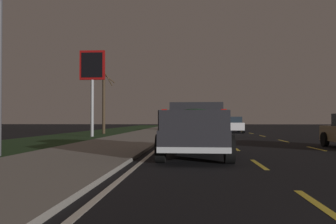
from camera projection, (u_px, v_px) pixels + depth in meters
ground at (239, 136)px, 29.36m from camera, size 144.00×144.00×0.00m
sidewalk_shoulder at (145, 135)px, 29.85m from camera, size 108.00×4.00×0.12m
grass_verge at (83, 135)px, 30.18m from camera, size 108.00×6.00×0.01m
lane_markings at (200, 134)px, 32.56m from camera, size 108.44×7.04×0.01m
pickup_truck at (196, 128)px, 12.76m from camera, size 5.48×2.40×1.87m
sedan_green at (196, 124)px, 41.09m from camera, size 4.44×2.08×1.54m
sedan_white at (232, 125)px, 36.20m from camera, size 4.44×2.09×1.54m
sedan_blue at (225, 124)px, 43.13m from camera, size 4.43×2.08×1.54m
gas_price_sign at (92, 72)px, 28.18m from camera, size 0.27×1.90×6.46m
street_light_near at (8, 28)px, 13.12m from camera, size 0.36×1.97×7.33m
bare_tree_far at (104, 101)px, 33.98m from camera, size 1.57×1.11×5.72m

